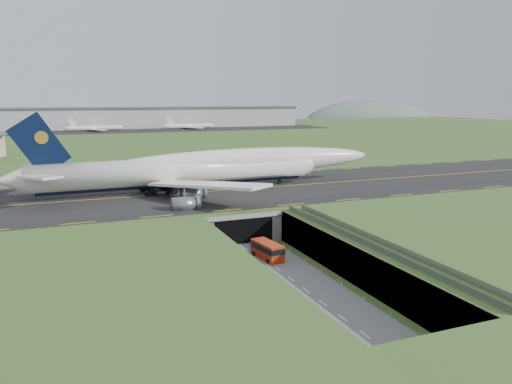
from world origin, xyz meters
name	(u,v)px	position (x,y,z in m)	size (l,w,h in m)	color
ground	(260,256)	(0.00, 0.00, 0.00)	(900.00, 900.00, 0.00)	#3F6126
airfield_deck	(260,240)	(0.00, 0.00, 3.00)	(800.00, 800.00, 6.00)	gray
trench_road	(277,269)	(0.00, -7.50, 0.10)	(12.00, 75.00, 0.20)	slate
taxiway	(207,192)	(0.00, 33.00, 6.09)	(800.00, 44.00, 0.18)	black
tunnel_portal	(229,218)	(0.00, 16.71, 3.33)	(17.00, 22.30, 6.00)	gray
guideway	(375,251)	(11.00, -19.11, 5.32)	(3.00, 53.00, 7.05)	#A8A8A3
jumbo_jet	(205,168)	(0.44, 35.92, 11.34)	(92.69, 60.01, 19.85)	white
shuttle_tram	(267,250)	(0.60, -2.05, 1.65)	(3.73, 7.64, 3.00)	#B82D0C
cargo_terminal	(102,118)	(-0.10, 299.41, 13.96)	(320.00, 67.00, 15.60)	#B2B2B2
distant_hills	(158,130)	(64.38, 430.00, -4.00)	(700.00, 91.00, 60.00)	slate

